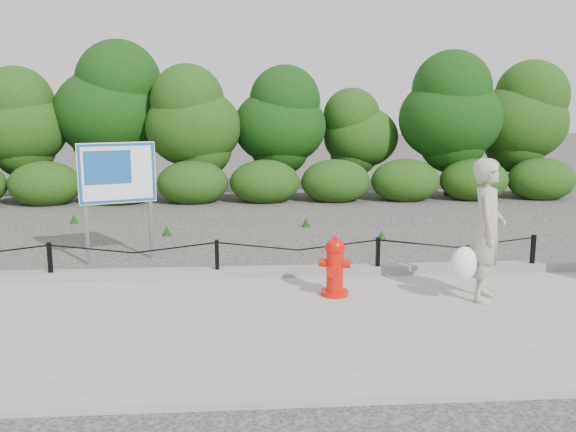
# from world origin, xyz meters

# --- Properties ---
(ground) EXTENTS (90.00, 90.00, 0.00)m
(ground) POSITION_xyz_m (0.00, 0.00, 0.00)
(ground) COLOR #2D2B28
(ground) RESTS_ON ground
(sidewalk) EXTENTS (14.00, 4.00, 0.08)m
(sidewalk) POSITION_xyz_m (0.00, -2.00, 0.04)
(sidewalk) COLOR gray
(sidewalk) RESTS_ON ground
(curb) EXTENTS (14.00, 0.22, 0.14)m
(curb) POSITION_xyz_m (0.00, 0.05, 0.15)
(curb) COLOR slate
(curb) RESTS_ON sidewalk
(chain_barrier) EXTENTS (10.06, 0.06, 0.60)m
(chain_barrier) POSITION_xyz_m (0.00, 0.00, 0.46)
(chain_barrier) COLOR black
(chain_barrier) RESTS_ON sidewalk
(treeline) EXTENTS (20.25, 3.54, 4.43)m
(treeline) POSITION_xyz_m (-0.09, 8.94, 2.36)
(treeline) COLOR black
(treeline) RESTS_ON ground
(fire_hydrant) EXTENTS (0.48, 0.50, 0.84)m
(fire_hydrant) POSITION_xyz_m (1.68, -0.97, 0.48)
(fire_hydrant) COLOR red
(fire_hydrant) RESTS_ON sidewalk
(pedestrian) EXTENTS (0.88, 0.84, 1.94)m
(pedestrian) POSITION_xyz_m (3.67, -1.31, 1.02)
(pedestrian) COLOR #A19A8A
(pedestrian) RESTS_ON sidewalk
(advertising_sign) EXTENTS (1.24, 0.50, 2.08)m
(advertising_sign) POSITION_xyz_m (-1.74, 1.41, 1.47)
(advertising_sign) COLOR slate
(advertising_sign) RESTS_ON ground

